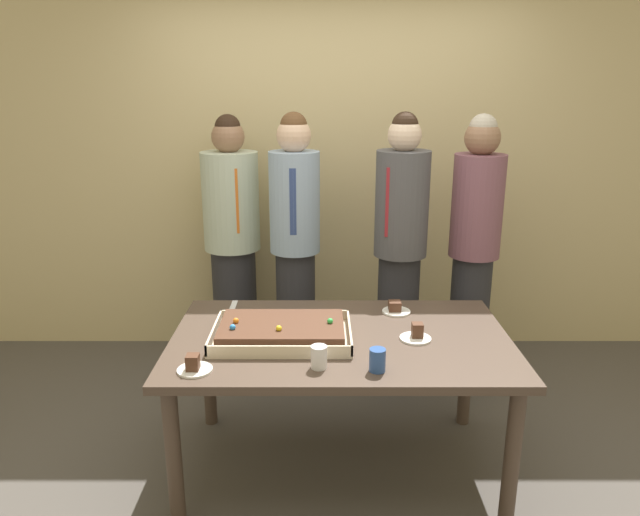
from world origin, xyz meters
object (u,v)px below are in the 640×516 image
object	(u,v)px
plated_slice_near_left	(197,366)
person_serving_front	(403,250)
plated_slice_near_right	(398,309)
drink_cup_nearest	(321,357)
cake_server_utensil	(235,308)
party_table	(343,352)
person_far_right_suit	(477,249)
plated_slice_far_left	(419,335)
drink_cup_middle	(380,360)
sheet_cake	(284,331)
person_green_shirt_behind	(298,243)
person_striped_tie_right	(235,240)

from	to	relation	value
plated_slice_near_left	person_serving_front	xyz separation A→B (m)	(1.03, 1.23, 0.16)
plated_slice_near_right	drink_cup_nearest	world-z (taller)	drink_cup_nearest
cake_server_utensil	party_table	bearing A→B (deg)	-32.90
plated_slice_near_left	person_far_right_suit	bearing A→B (deg)	40.17
plated_slice_far_left	drink_cup_middle	size ratio (longest dim) A/B	1.50
person_far_right_suit	sheet_cake	bearing A→B (deg)	-0.00
cake_server_utensil	person_green_shirt_behind	bearing A→B (deg)	65.19
party_table	person_striped_tie_right	xyz separation A→B (m)	(-0.69, 1.24, 0.24)
drink_cup_middle	person_far_right_suit	size ratio (longest dim) A/B	0.06
person_serving_front	person_green_shirt_behind	bearing A→B (deg)	-68.12
plated_slice_near_right	person_green_shirt_behind	distance (m)	0.94
plated_slice_near_left	person_far_right_suit	xyz separation A→B (m)	(1.49, 1.26, 0.17)
plated_slice_near_left	plated_slice_near_right	world-z (taller)	plated_slice_near_left
cake_server_utensil	person_green_shirt_behind	world-z (taller)	person_green_shirt_behind
plated_slice_near_left	person_striped_tie_right	xyz separation A→B (m)	(-0.06, 1.59, 0.13)
plated_slice_far_left	person_far_right_suit	size ratio (longest dim) A/B	0.09
plated_slice_near_right	drink_cup_middle	size ratio (longest dim) A/B	1.50
plated_slice_far_left	person_green_shirt_behind	distance (m)	1.25
sheet_cake	plated_slice_near_right	bearing A→B (deg)	30.22
plated_slice_far_left	person_serving_front	world-z (taller)	person_serving_front
party_table	drink_cup_middle	world-z (taller)	drink_cup_middle
plated_slice_far_left	drink_cup_nearest	distance (m)	0.55
cake_server_utensil	drink_cup_nearest	bearing A→B (deg)	-56.00
party_table	plated_slice_near_left	world-z (taller)	plated_slice_near_left
person_green_shirt_behind	party_table	bearing A→B (deg)	15.04
party_table	person_green_shirt_behind	bearing A→B (deg)	103.95
party_table	person_far_right_suit	size ratio (longest dim) A/B	0.94
plated_slice_near_left	cake_server_utensil	world-z (taller)	plated_slice_near_left
sheet_cake	person_green_shirt_behind	bearing A→B (deg)	88.90
party_table	person_striped_tie_right	world-z (taller)	person_striped_tie_right
plated_slice_near_left	person_green_shirt_behind	bearing A→B (deg)	75.13
drink_cup_middle	person_striped_tie_right	xyz separation A→B (m)	(-0.83, 1.59, 0.10)
sheet_cake	person_serving_front	world-z (taller)	person_serving_front
plated_slice_near_left	plated_slice_far_left	world-z (taller)	plated_slice_far_left
party_table	plated_slice_near_right	size ratio (longest dim) A/B	10.83
person_green_shirt_behind	person_striped_tie_right	size ratio (longest dim) A/B	1.01
person_far_right_suit	party_table	bearing A→B (deg)	7.23
plated_slice_near_right	person_green_shirt_behind	world-z (taller)	person_green_shirt_behind
plated_slice_near_left	plated_slice_far_left	distance (m)	1.04
cake_server_utensil	person_far_right_suit	world-z (taller)	person_far_right_suit
plated_slice_far_left	person_striped_tie_right	world-z (taller)	person_striped_tie_right
sheet_cake	drink_cup_middle	world-z (taller)	sheet_cake
party_table	plated_slice_near_right	distance (m)	0.45
plated_slice_near_right	person_green_shirt_behind	bearing A→B (deg)	127.52
person_far_right_suit	plated_slice_near_left	bearing A→B (deg)	0.98
plated_slice_far_left	person_striped_tie_right	xyz separation A→B (m)	(-1.05, 1.27, 0.13)
party_table	person_striped_tie_right	size ratio (longest dim) A/B	0.95
person_green_shirt_behind	plated_slice_far_left	bearing A→B (deg)	31.00
plated_slice_near_right	party_table	bearing A→B (deg)	-134.11
person_serving_front	drink_cup_middle	bearing A→B (deg)	25.31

